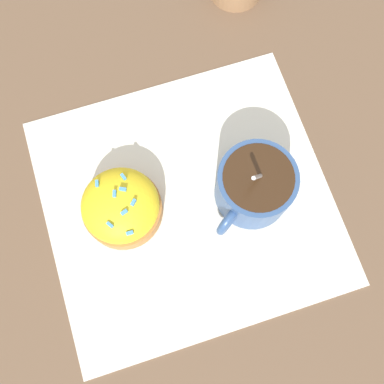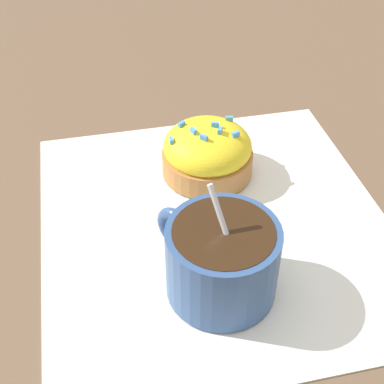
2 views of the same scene
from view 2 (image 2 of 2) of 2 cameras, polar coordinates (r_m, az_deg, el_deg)
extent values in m
plane|color=brown|center=(0.46, 2.55, -3.50)|extent=(3.00, 3.00, 0.00)
cube|color=white|center=(0.46, 2.55, -3.36)|extent=(0.32, 0.31, 0.00)
cylinder|color=#335184|center=(0.39, 3.23, -7.36)|extent=(0.08, 0.08, 0.06)
cylinder|color=#331E0F|center=(0.37, 3.38, -4.78)|extent=(0.07, 0.07, 0.01)
torus|color=#335184|center=(0.41, -1.69, -3.99)|extent=(0.04, 0.03, 0.04)
ellipsoid|color=silver|center=(0.42, 1.02, -7.52)|extent=(0.03, 0.03, 0.01)
cylinder|color=silver|center=(0.37, 4.07, -5.65)|extent=(0.04, 0.03, 0.08)
cylinder|color=#B2753D|center=(0.51, 1.63, 3.26)|extent=(0.09, 0.09, 0.02)
ellipsoid|color=yellow|center=(0.50, 1.67, 4.94)|extent=(0.08, 0.08, 0.04)
cube|color=#4C99EA|center=(0.49, -1.12, 7.25)|extent=(0.01, 0.01, 0.00)
cube|color=#4C99EA|center=(0.48, 3.00, 6.59)|extent=(0.01, 0.01, 0.00)
cube|color=#4C99EA|center=(0.48, -2.23, 5.54)|extent=(0.01, 0.00, 0.00)
cube|color=#4C99EA|center=(0.48, 4.68, 6.17)|extent=(0.01, 0.01, 0.00)
cube|color=#4C99EA|center=(0.48, 0.14, 6.55)|extent=(0.01, 0.01, 0.00)
cube|color=#4C99EA|center=(0.47, 1.35, 5.86)|extent=(0.01, 0.01, 0.00)
cube|color=#4C99EA|center=(0.51, 4.00, 7.81)|extent=(0.00, 0.01, 0.00)
cube|color=#4C99EA|center=(0.49, 2.48, 7.21)|extent=(0.00, 0.01, 0.00)
camera|label=1|loc=(0.39, -34.92, 62.20)|focal=42.00mm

